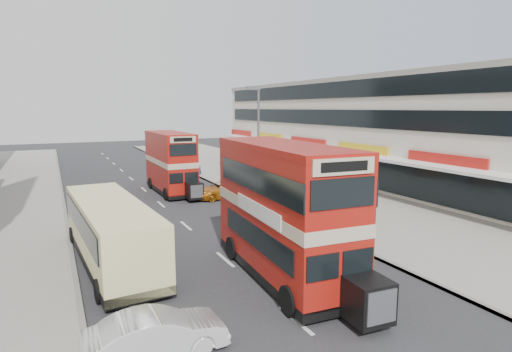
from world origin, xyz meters
TOP-DOWN VIEW (x-y plane):
  - road_surface at (0.00, 20.00)m, footprint 12.00×90.00m
  - pavement_right at (12.00, 20.00)m, footprint 12.00×90.00m
  - kerb_left at (-6.10, 20.00)m, footprint 0.20×90.00m
  - kerb_right at (6.10, 20.00)m, footprint 0.20×90.00m
  - commercial_row at (19.95, 22.00)m, footprint 9.90×46.20m
  - street_lamp at (6.52, 18.00)m, footprint 1.00×0.20m
  - bus_main at (1.39, 5.25)m, footprint 3.07×9.46m
  - bus_second at (1.75, 23.83)m, footprint 2.37×8.37m
  - coach at (-4.54, 9.71)m, footprint 3.07×9.71m
  - car_left_front at (-4.38, 2.00)m, footprint 3.82×1.38m
  - car_right_a at (4.64, 14.60)m, footprint 4.39×2.22m
  - car_right_b at (4.64, 20.09)m, footprint 4.59×2.39m
  - car_right_c at (4.58, 31.11)m, footprint 4.02×1.79m
  - pedestrian_near at (8.13, 12.46)m, footprint 0.68×0.47m
  - pedestrian_far at (8.98, 30.58)m, footprint 1.11×0.47m
  - cyclist at (4.77, 18.00)m, footprint 0.72×1.57m

SIDE VIEW (x-z plane):
  - road_surface at x=0.00m, z-range 0.00..0.01m
  - pavement_right at x=12.00m, z-range 0.00..0.15m
  - kerb_left at x=-6.10m, z-range -0.01..0.15m
  - kerb_right at x=6.10m, z-range -0.01..0.15m
  - car_right_a at x=4.64m, z-range 0.00..1.22m
  - car_right_b at x=4.64m, z-range 0.00..1.23m
  - car_left_front at x=-4.38m, z-range 0.00..1.25m
  - car_right_c at x=4.58m, z-range 0.00..1.34m
  - cyclist at x=4.77m, z-range -0.30..1.99m
  - pedestrian_near at x=8.13m, z-range 0.15..1.99m
  - pedestrian_far at x=8.98m, z-range 0.15..2.03m
  - coach at x=-4.54m, z-range 0.23..2.76m
  - bus_second at x=1.75m, z-range 0.12..4.73m
  - bus_main at x=1.39m, z-range 0.14..5.27m
  - commercial_row at x=19.95m, z-range 0.05..9.35m
  - street_lamp at x=6.52m, z-range 0.72..8.85m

